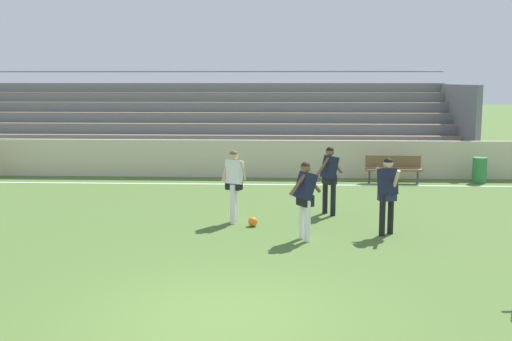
% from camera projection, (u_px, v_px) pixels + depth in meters
% --- Properties ---
extents(ground_plane, '(160.00, 160.00, 0.00)m').
position_uv_depth(ground_plane, '(220.00, 318.00, 8.59)').
color(ground_plane, '#4C6B30').
extents(field_line_sideline, '(44.00, 0.12, 0.01)m').
position_uv_depth(field_line_sideline, '(257.00, 184.00, 19.66)').
color(field_line_sideline, white).
rests_on(field_line_sideline, ground).
extents(sideline_wall, '(48.00, 0.16, 1.29)m').
position_uv_depth(sideline_wall, '(259.00, 159.00, 21.04)').
color(sideline_wall, beige).
rests_on(sideline_wall, ground).
extents(bleacher_stand, '(21.31, 5.63, 3.75)m').
position_uv_depth(bleacher_stand, '(192.00, 122.00, 24.64)').
color(bleacher_stand, '#897051').
rests_on(bleacher_stand, ground).
extents(bench_centre_sideline, '(1.80, 0.40, 0.90)m').
position_uv_depth(bench_centre_sideline, '(393.00, 166.00, 19.86)').
color(bench_centre_sideline, brown).
rests_on(bench_centre_sideline, ground).
extents(trash_bin, '(0.45, 0.45, 0.84)m').
position_uv_depth(trash_bin, '(479.00, 170.00, 19.92)').
color(trash_bin, '#2D7F3D').
rests_on(trash_bin, ground).
extents(player_white_pressing_high, '(0.59, 0.45, 1.72)m').
position_uv_depth(player_white_pressing_high, '(234.00, 180.00, 14.24)').
color(player_white_pressing_high, white).
rests_on(player_white_pressing_high, ground).
extents(player_dark_on_ball, '(0.71, 0.53, 1.66)m').
position_uv_depth(player_dark_on_ball, '(305.00, 194.00, 12.67)').
color(player_dark_on_ball, white).
rests_on(player_dark_on_ball, ground).
extents(player_dark_dropping_back, '(0.46, 0.58, 1.68)m').
position_uv_depth(player_dark_dropping_back, '(387.00, 189.00, 13.10)').
color(player_dark_dropping_back, black).
rests_on(player_dark_dropping_back, ground).
extents(player_dark_trailing_run, '(0.71, 0.49, 1.70)m').
position_uv_depth(player_dark_trailing_run, '(329.00, 174.00, 15.11)').
color(player_dark_trailing_run, black).
rests_on(player_dark_trailing_run, ground).
extents(soccer_ball, '(0.22, 0.22, 0.22)m').
position_uv_depth(soccer_ball, '(253.00, 222.00, 13.99)').
color(soccer_ball, orange).
rests_on(soccer_ball, ground).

